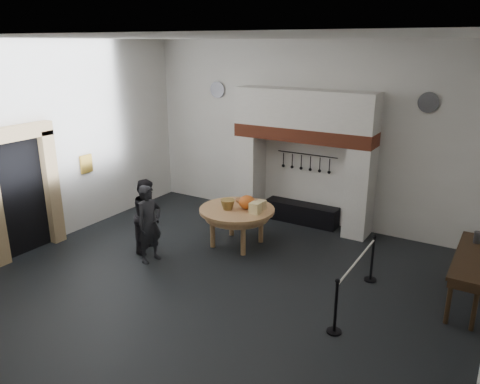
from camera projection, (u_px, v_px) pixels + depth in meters
The scene contains 30 objects.
floor at pixel (222, 283), 9.01m from camera, with size 9.00×8.00×0.02m, color black.
ceiling at pixel (219, 37), 7.64m from camera, with size 9.00×8.00×0.02m, color silver.
wall_back at pixel (309, 134), 11.58m from camera, with size 9.00×0.02×4.50m, color silver.
wall_front at pixel (17, 253), 5.07m from camera, with size 9.00×0.02×4.50m, color silver.
wall_left at pixel (54, 143), 10.54m from camera, with size 0.02×8.00×4.50m, color silver.
chimney_pier_left at pixel (250, 175), 12.39m from camera, with size 0.55×0.70×2.15m, color silver.
chimney_pier_right at pixel (360, 192), 10.93m from camera, with size 0.55×0.70×2.15m, color silver.
hearth_brick_band at pixel (304, 134), 11.28m from camera, with size 3.50×0.72×0.32m, color #9E442B.
chimney_hood at pixel (305, 109), 11.09m from camera, with size 3.50×0.70×0.90m, color silver.
iron_range at pixel (301, 213), 11.97m from camera, with size 1.90×0.45×0.50m, color black.
utensil_rail at pixel (307, 154), 11.67m from camera, with size 0.02×0.02×1.60m, color black.
door_recess at pixel (21, 197), 10.02m from camera, with size 0.04×1.10×2.50m, color black.
door_jamb_far at pixel (51, 188), 10.53m from camera, with size 0.22×0.30×2.60m, color tan.
door_lintel at pixel (14, 133), 9.54m from camera, with size 0.22×1.70×0.30m, color tan.
wall_plaque at pixel (86, 164), 11.37m from camera, with size 0.05×0.34×0.44m, color gold.
work_table at pixel (237, 210), 10.47m from camera, with size 1.69×1.69×0.07m, color tan.
pumpkin at pixel (247, 202), 10.40m from camera, with size 0.36×0.36×0.31m, color #E95520.
cheese_block_big at pixel (255, 208), 10.14m from camera, with size 0.22×0.22×0.24m, color #F6DC93.
cheese_block_small at pixel (261, 205), 10.40m from camera, with size 0.18×0.18×0.20m, color #DEC285.
wicker_basket at pixel (228, 205), 10.38m from camera, with size 0.32×0.32×0.22m, color olive.
bread_loaf at pixel (241, 201), 10.77m from camera, with size 0.31×0.18×0.13m, color #965A35.
visitor_near at pixel (149, 224), 9.69m from camera, with size 0.61×0.40×1.66m, color #222227.
visitor_far at pixel (148, 215), 10.22m from camera, with size 0.79×0.62×1.63m, color black.
side_table at pixel (472, 257), 8.12m from camera, with size 0.55×2.20×0.06m, color #362113.
pewter_jug at pixel (477, 237), 8.57m from camera, with size 0.12×0.12×0.22m, color #444448.
pewter_plate_back_left at pixel (217, 90), 12.59m from camera, with size 0.44×0.44×0.03m, color #4C4C51.
pewter_plate_back_right at pixel (428, 103), 9.93m from camera, with size 0.44×0.44×0.03m, color #4C4C51.
barrier_post_near at pixel (336, 308), 7.34m from camera, with size 0.05×0.05×0.90m, color black.
barrier_post_far at pixel (372, 259), 8.97m from camera, with size 0.05×0.05×0.90m, color black.
barrier_rope at pixel (357, 260), 8.03m from camera, with size 0.04×0.04×2.00m, color silver.
Camera 1 is at (4.46, -6.71, 4.43)m, focal length 35.00 mm.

